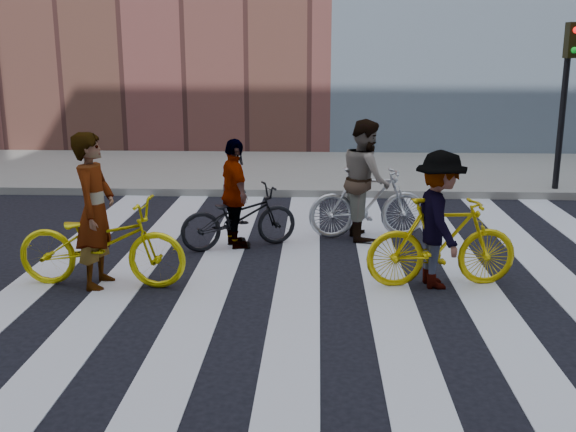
# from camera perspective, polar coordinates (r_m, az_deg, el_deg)

# --- Properties ---
(ground) EXTENTS (100.00, 100.00, 0.00)m
(ground) POSITION_cam_1_polar(r_m,az_deg,el_deg) (8.43, 4.58, -5.85)
(ground) COLOR black
(ground) RESTS_ON ground
(sidewalk_far) EXTENTS (100.00, 5.00, 0.15)m
(sidewalk_far) POSITION_cam_1_polar(r_m,az_deg,el_deg) (15.68, 3.68, 3.78)
(sidewalk_far) COLOR gray
(sidewalk_far) RESTS_ON ground
(zebra_crosswalk) EXTENTS (8.25, 10.00, 0.01)m
(zebra_crosswalk) POSITION_cam_1_polar(r_m,az_deg,el_deg) (8.43, 4.58, -5.81)
(zebra_crosswalk) COLOR silver
(zebra_crosswalk) RESTS_ON ground
(traffic_signal) EXTENTS (0.22, 0.42, 3.33)m
(traffic_signal) POSITION_cam_1_polar(r_m,az_deg,el_deg) (14.07, 22.55, 10.63)
(traffic_signal) COLOR black
(traffic_signal) RESTS_ON ground
(bike_yellow_left) EXTENTS (2.12, 0.83, 1.10)m
(bike_yellow_left) POSITION_cam_1_polar(r_m,az_deg,el_deg) (8.54, -15.52, -2.20)
(bike_yellow_left) COLOR yellow
(bike_yellow_left) RESTS_ON ground
(bike_silver_mid) EXTENTS (1.89, 0.78, 1.10)m
(bike_silver_mid) POSITION_cam_1_polar(r_m,az_deg,el_deg) (10.42, 6.80, 1.14)
(bike_silver_mid) COLOR silver
(bike_silver_mid) RESTS_ON ground
(bike_yellow_right) EXTENTS (1.91, 0.74, 1.12)m
(bike_yellow_right) POSITION_cam_1_polar(r_m,az_deg,el_deg) (8.43, 12.90, -2.18)
(bike_yellow_right) COLOR yellow
(bike_yellow_right) RESTS_ON ground
(bike_dark_rear) EXTENTS (1.84, 1.26, 0.92)m
(bike_dark_rear) POSITION_cam_1_polar(r_m,az_deg,el_deg) (9.86, -4.18, -0.11)
(bike_dark_rear) COLOR black
(bike_dark_rear) RESTS_ON ground
(rider_left) EXTENTS (0.49, 0.72, 1.91)m
(rider_left) POSITION_cam_1_polar(r_m,az_deg,el_deg) (8.45, -16.02, 0.43)
(rider_left) COLOR slate
(rider_left) RESTS_ON ground
(rider_mid) EXTENTS (0.82, 0.98, 1.83)m
(rider_mid) POSITION_cam_1_polar(r_m,az_deg,el_deg) (10.34, 6.58, 3.11)
(rider_mid) COLOR slate
(rider_mid) RESTS_ON ground
(rider_right) EXTENTS (0.75, 1.16, 1.68)m
(rider_right) POSITION_cam_1_polar(r_m,az_deg,el_deg) (8.35, 12.66, -0.31)
(rider_right) COLOR slate
(rider_right) RESTS_ON ground
(rider_rear) EXTENTS (0.74, 1.02, 1.61)m
(rider_rear) POSITION_cam_1_polar(r_m,az_deg,el_deg) (9.78, -4.51, 1.86)
(rider_rear) COLOR slate
(rider_rear) RESTS_ON ground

